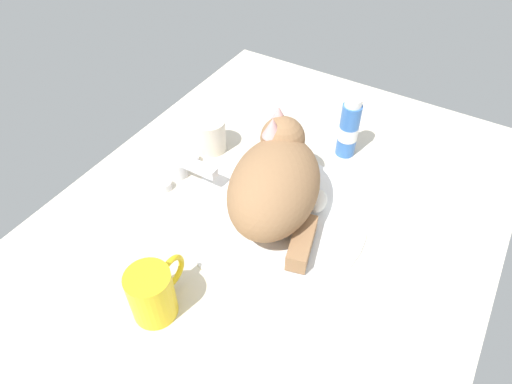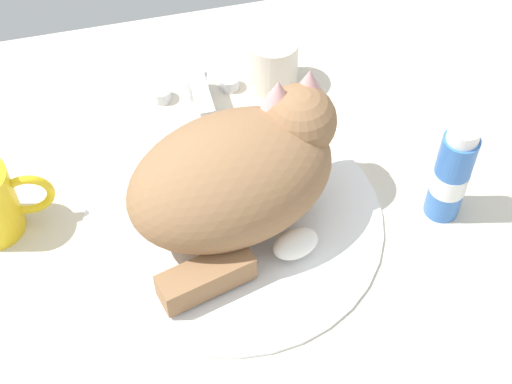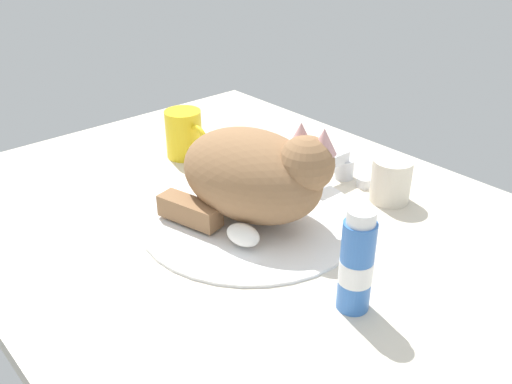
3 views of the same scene
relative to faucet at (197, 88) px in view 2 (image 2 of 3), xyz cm
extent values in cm
cube|color=beige|center=(0.00, -21.64, -4.11)|extent=(110.00, 82.50, 3.00)
cylinder|color=white|center=(0.00, -21.64, -2.11)|extent=(36.66, 36.66, 1.00)
cylinder|color=silver|center=(0.00, 1.64, -0.73)|extent=(3.60, 3.60, 3.76)
cube|color=silver|center=(0.00, -3.23, 2.15)|extent=(2.00, 9.74, 2.00)
cylinder|color=silver|center=(-4.86, 1.64, -1.71)|extent=(2.80, 2.80, 1.80)
cylinder|color=silver|center=(4.86, 1.64, -1.71)|extent=(2.80, 2.80, 1.80)
ellipsoid|color=#936B47|center=(0.00, -21.64, 5.66)|extent=(27.73, 21.46, 14.53)
sphere|color=#936B47|center=(8.78, -18.41, 9.66)|extent=(10.46, 10.46, 8.76)
ellipsoid|color=white|center=(7.07, -18.79, 7.48)|extent=(6.61, 5.95, 4.82)
cone|color=#DB9E9E|center=(6.52, -17.35, 13.38)|extent=(4.71, 4.71, 3.94)
cone|color=#DB9E9E|center=(10.36, -16.48, 13.38)|extent=(4.71, 4.71, 3.94)
cube|color=#936B47|center=(-5.01, -30.35, 0.20)|extent=(11.56, 6.28, 3.62)
ellipsoid|color=white|center=(5.93, -28.32, 0.02)|extent=(6.25, 4.74, 3.26)
torus|color=yellow|center=(-23.28, -15.41, 2.25)|extent=(6.44, 1.00, 6.44)
cylinder|color=silver|center=(11.00, 0.92, 1.26)|extent=(6.92, 6.92, 7.73)
cylinder|color=#3870C6|center=(25.39, -26.02, 3.80)|extent=(4.29, 4.29, 12.82)
cylinder|color=white|center=(25.39, -26.02, 3.16)|extent=(4.37, 4.37, 3.20)
cylinder|color=white|center=(25.39, -26.02, 11.11)|extent=(3.64, 3.64, 1.80)
camera|label=1|loc=(-52.56, -49.36, 63.76)|focal=31.50mm
camera|label=2|loc=(-10.73, -76.16, 72.44)|focal=53.58mm
camera|label=3|loc=(59.65, -72.70, 45.08)|focal=38.75mm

